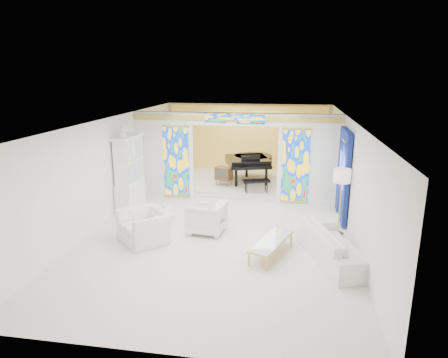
% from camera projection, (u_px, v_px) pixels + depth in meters
% --- Properties ---
extents(floor, '(12.00, 12.00, 0.00)m').
position_uv_depth(floor, '(226.00, 220.00, 11.97)').
color(floor, silver).
rests_on(floor, ground).
extents(ceiling, '(7.00, 12.00, 0.02)m').
position_uv_depth(ceiling, '(226.00, 120.00, 11.20)').
color(ceiling, white).
rests_on(ceiling, wall_back).
extents(wall_back, '(7.00, 0.02, 3.00)m').
position_uv_depth(wall_back, '(248.00, 139.00, 17.31)').
color(wall_back, white).
rests_on(wall_back, floor).
extents(wall_front, '(7.00, 0.02, 3.00)m').
position_uv_depth(wall_front, '(161.00, 267.00, 5.86)').
color(wall_front, white).
rests_on(wall_front, floor).
extents(wall_left, '(0.02, 12.00, 3.00)m').
position_uv_depth(wall_left, '(112.00, 167.00, 12.13)').
color(wall_left, white).
rests_on(wall_left, floor).
extents(wall_right, '(0.02, 12.00, 3.00)m').
position_uv_depth(wall_right, '(350.00, 176.00, 11.04)').
color(wall_right, white).
rests_on(wall_right, floor).
extents(partition_wall, '(7.00, 0.22, 3.00)m').
position_uv_depth(partition_wall, '(235.00, 153.00, 13.45)').
color(partition_wall, white).
rests_on(partition_wall, floor).
extents(stained_glass_left, '(0.90, 0.04, 2.40)m').
position_uv_depth(stained_glass_left, '(176.00, 162.00, 13.76)').
color(stained_glass_left, gold).
rests_on(stained_glass_left, partition_wall).
extents(stained_glass_right, '(0.90, 0.04, 2.40)m').
position_uv_depth(stained_glass_right, '(296.00, 166.00, 13.12)').
color(stained_glass_right, gold).
rests_on(stained_glass_right, partition_wall).
extents(stained_glass_transom, '(2.00, 0.04, 0.34)m').
position_uv_depth(stained_glass_transom, '(235.00, 119.00, 13.05)').
color(stained_glass_transom, gold).
rests_on(stained_glass_transom, partition_wall).
extents(alcove_platform, '(6.80, 3.80, 0.18)m').
position_uv_depth(alcove_platform, '(242.00, 182.00, 15.86)').
color(alcove_platform, silver).
rests_on(alcove_platform, floor).
extents(gold_curtain_back, '(6.70, 0.10, 2.90)m').
position_uv_depth(gold_curtain_back, '(247.00, 139.00, 17.19)').
color(gold_curtain_back, '#E8C250').
rests_on(gold_curtain_back, wall_back).
extents(chandelier, '(0.48, 0.48, 0.30)m').
position_uv_depth(chandelier, '(248.00, 120.00, 15.10)').
color(chandelier, gold).
rests_on(chandelier, ceiling).
extents(blue_drapes, '(0.14, 1.85, 2.65)m').
position_uv_depth(blue_drapes, '(344.00, 168.00, 11.70)').
color(blue_drapes, navy).
rests_on(blue_drapes, wall_right).
extents(china_cabinet, '(0.56, 1.46, 2.72)m').
position_uv_depth(china_cabinet, '(129.00, 173.00, 12.74)').
color(china_cabinet, white).
rests_on(china_cabinet, floor).
extents(armchair_left, '(1.67, 1.67, 0.82)m').
position_uv_depth(armchair_left, '(145.00, 226.00, 10.35)').
color(armchair_left, silver).
rests_on(armchair_left, floor).
extents(armchair_right, '(1.07, 1.04, 0.88)m').
position_uv_depth(armchair_right, '(207.00, 217.00, 10.93)').
color(armchair_right, white).
rests_on(armchair_right, floor).
extents(sofa, '(1.78, 2.76, 0.75)m').
position_uv_depth(sofa, '(335.00, 245.00, 9.34)').
color(sofa, white).
rests_on(sofa, floor).
extents(side_table, '(0.63, 0.63, 0.67)m').
position_uv_depth(side_table, '(165.00, 215.00, 11.07)').
color(side_table, white).
rests_on(side_table, floor).
extents(vase, '(0.22, 0.22, 0.18)m').
position_uv_depth(vase, '(164.00, 204.00, 10.98)').
color(vase, silver).
rests_on(vase, side_table).
extents(coffee_table, '(1.07, 1.79, 0.38)m').
position_uv_depth(coffee_table, '(272.00, 242.00, 9.57)').
color(coffee_table, silver).
rests_on(coffee_table, floor).
extents(floor_lamp, '(0.55, 0.55, 1.83)m').
position_uv_depth(floor_lamp, '(342.00, 179.00, 10.52)').
color(floor_lamp, gold).
rests_on(floor_lamp, floor).
extents(grand_piano, '(2.09, 3.18, 1.15)m').
position_uv_depth(grand_piano, '(250.00, 161.00, 15.53)').
color(grand_piano, black).
rests_on(grand_piano, alcove_platform).
extents(tv_console, '(0.70, 0.60, 0.69)m').
position_uv_depth(tv_console, '(224.00, 173.00, 14.92)').
color(tv_console, brown).
rests_on(tv_console, alcove_platform).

